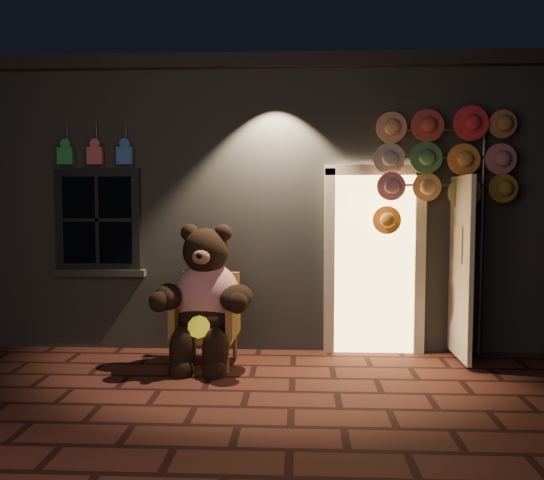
{
  "coord_description": "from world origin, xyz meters",
  "views": [
    {
      "loc": [
        0.49,
        -5.25,
        1.79
      ],
      "look_at": [
        0.18,
        1.0,
        1.35
      ],
      "focal_mm": 38.0,
      "sensor_mm": 36.0,
      "label": 1
    }
  ],
  "objects": [
    {
      "name": "shop_building",
      "position": [
        0.0,
        3.99,
        1.74
      ],
      "size": [
        7.3,
        5.95,
        3.51
      ],
      "color": "slate",
      "rests_on": "ground"
    },
    {
      "name": "teddy_bear",
      "position": [
        -0.53,
        0.79,
        0.73
      ],
      "size": [
        1.16,
        0.92,
        1.59
      ],
      "rotation": [
        0.0,
        0.0,
        -0.05
      ],
      "color": "#AF1223",
      "rests_on": "ground"
    },
    {
      "name": "hat_rack",
      "position": [
        2.09,
        1.28,
        2.19
      ],
      "size": [
        1.58,
        0.22,
        2.8
      ],
      "color": "#59595E",
      "rests_on": "ground"
    },
    {
      "name": "wicker_armchair",
      "position": [
        -0.52,
        0.92,
        0.49
      ],
      "size": [
        0.71,
        0.64,
        0.98
      ],
      "rotation": [
        0.0,
        0.0,
        -0.05
      ],
      "color": "#946039",
      "rests_on": "ground"
    },
    {
      "name": "ground",
      "position": [
        0.0,
        0.0,
        0.0
      ],
      "size": [
        60.0,
        60.0,
        0.0
      ],
      "primitive_type": "plane",
      "color": "#50231E",
      "rests_on": "ground"
    }
  ]
}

